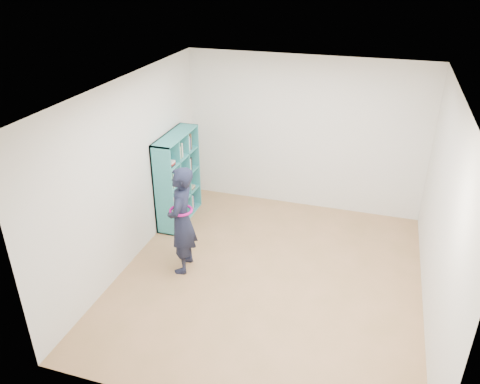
% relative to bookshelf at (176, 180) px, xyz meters
% --- Properties ---
extents(floor, '(4.50, 4.50, 0.00)m').
position_rel_bookshelf_xyz_m(floor, '(1.85, -1.13, -0.72)').
color(floor, olive).
rests_on(floor, ground).
extents(ceiling, '(4.50, 4.50, 0.00)m').
position_rel_bookshelf_xyz_m(ceiling, '(1.85, -1.13, 1.88)').
color(ceiling, white).
rests_on(ceiling, wall_back).
extents(wall_left, '(0.02, 4.50, 2.60)m').
position_rel_bookshelf_xyz_m(wall_left, '(-0.15, -1.13, 0.58)').
color(wall_left, silver).
rests_on(wall_left, floor).
extents(wall_right, '(0.02, 4.50, 2.60)m').
position_rel_bookshelf_xyz_m(wall_right, '(3.85, -1.13, 0.58)').
color(wall_right, silver).
rests_on(wall_right, floor).
extents(wall_back, '(4.00, 0.02, 2.60)m').
position_rel_bookshelf_xyz_m(wall_back, '(1.85, 1.12, 0.58)').
color(wall_back, silver).
rests_on(wall_back, floor).
extents(wall_front, '(4.00, 0.02, 2.60)m').
position_rel_bookshelf_xyz_m(wall_front, '(1.85, -3.38, 0.58)').
color(wall_front, silver).
rests_on(wall_front, floor).
extents(bookshelf, '(0.33, 1.12, 1.49)m').
position_rel_bookshelf_xyz_m(bookshelf, '(0.00, 0.00, 0.00)').
color(bookshelf, teal).
rests_on(bookshelf, floor).
extents(person, '(0.44, 0.61, 1.54)m').
position_rel_bookshelf_xyz_m(person, '(0.65, -1.27, 0.06)').
color(person, black).
rests_on(person, floor).
extents(smartphone, '(0.04, 0.09, 0.12)m').
position_rel_bookshelf_xyz_m(smartphone, '(0.51, -1.21, 0.16)').
color(smartphone, silver).
rests_on(smartphone, person).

